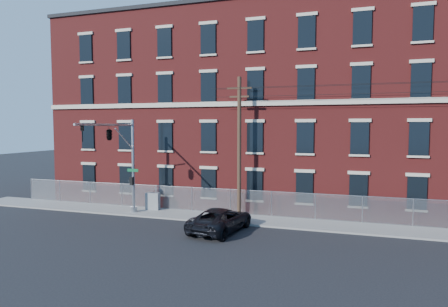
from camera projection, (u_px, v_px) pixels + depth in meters
ground at (182, 236)px, 23.18m from camera, size 140.00×140.00×0.00m
sidewalk at (389, 230)px, 24.29m from camera, size 65.00×3.00×0.12m
mill_building at (381, 108)px, 32.22m from camera, size 55.30×14.32×16.30m
chain_link_fence at (387, 210)px, 25.46m from camera, size 59.06×0.06×1.85m
traffic_signal_mast at (115, 144)px, 26.70m from camera, size 0.90×6.75×7.00m
utility_pole_near at (239, 144)px, 27.53m from camera, size 1.80×0.28×10.00m
pickup_truck at (221, 219)px, 24.25m from camera, size 3.30×5.68×1.49m
utility_cabinet at (153, 201)px, 30.04m from camera, size 1.11×0.64×1.32m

